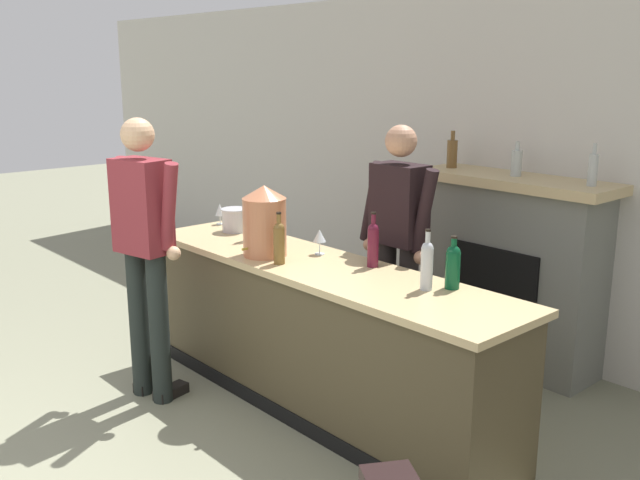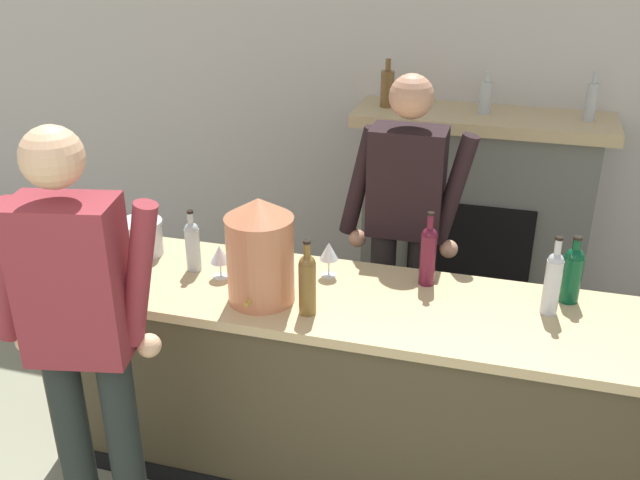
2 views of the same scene
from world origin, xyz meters
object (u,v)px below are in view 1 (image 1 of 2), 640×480
at_px(person_bartender, 398,245).
at_px(wine_bottle_merlot_tall, 453,265).
at_px(wine_bottle_rose_blush, 250,222).
at_px(wine_glass_front_left, 259,229).
at_px(person_customer, 145,247).
at_px(wine_glass_front_right, 320,236).
at_px(fireplace_stone, 510,270).
at_px(wine_bottle_port_short, 427,263).
at_px(wine_glass_back_row, 220,210).
at_px(wine_bottle_cabernet_heavy, 279,241).
at_px(copper_dispenser, 265,220).
at_px(ice_bucket_steel, 235,220).
at_px(wine_bottle_riesling_slim, 373,243).

relative_size(person_bartender, wine_bottle_merlot_tall, 6.02).
xyz_separation_m(wine_bottle_rose_blush, wine_glass_front_left, (0.15, -0.04, -0.02)).
xyz_separation_m(person_customer, wine_glass_front_right, (0.68, 0.90, 0.05)).
bearing_deg(person_customer, wine_glass_front_right, 52.83).
bearing_deg(fireplace_stone, person_customer, -118.30).
xyz_separation_m(wine_bottle_merlot_tall, wine_glass_front_left, (-1.50, -0.21, -0.02)).
xyz_separation_m(person_bartender, wine_bottle_port_short, (0.69, -0.53, 0.12)).
relative_size(fireplace_stone, wine_bottle_merlot_tall, 5.65).
relative_size(fireplace_stone, wine_glass_back_row, 10.20).
xyz_separation_m(wine_bottle_cabernet_heavy, wine_bottle_port_short, (0.95, 0.27, 0.00)).
bearing_deg(person_customer, wine_bottle_cabernet_heavy, 39.39).
relative_size(copper_dispenser, wine_bottle_cabernet_heavy, 1.40).
height_order(ice_bucket_steel, wine_glass_front_right, ice_bucket_steel).
height_order(wine_bottle_merlot_tall, wine_bottle_rose_blush, wine_bottle_merlot_tall).
xyz_separation_m(wine_glass_front_right, wine_glass_back_row, (-1.19, 0.03, -0.01)).
relative_size(person_customer, wine_glass_front_left, 11.74).
bearing_deg(wine_glass_back_row, wine_bottle_merlot_tall, 0.93).
distance_m(person_customer, wine_glass_front_left, 0.78).
bearing_deg(ice_bucket_steel, wine_bottle_cabernet_heavy, -18.96).
height_order(ice_bucket_steel, wine_bottle_cabernet_heavy, wine_bottle_cabernet_heavy).
xyz_separation_m(person_customer, wine_glass_back_row, (-0.51, 0.92, 0.04)).
distance_m(wine_glass_back_row, wine_glass_front_left, 0.75).
xyz_separation_m(ice_bucket_steel, wine_glass_front_right, (0.92, 0.02, 0.03)).
height_order(person_customer, wine_glass_front_right, person_customer).
distance_m(person_bartender, wine_bottle_rose_blush, 1.05).
bearing_deg(wine_bottle_merlot_tall, person_bartender, 152.15).
xyz_separation_m(fireplace_stone, person_bartender, (-0.29, -0.92, 0.29)).
height_order(wine_bottle_cabernet_heavy, wine_bottle_port_short, wine_bottle_port_short).
distance_m(wine_bottle_cabernet_heavy, wine_bottle_rose_blush, 0.66).
bearing_deg(wine_bottle_merlot_tall, copper_dispenser, -164.77).
relative_size(person_customer, wine_bottle_port_short, 5.43).
distance_m(wine_bottle_rose_blush, wine_glass_back_row, 0.59).
xyz_separation_m(wine_bottle_merlot_tall, wine_glass_front_right, (-1.04, -0.06, -0.02)).
xyz_separation_m(wine_bottle_cabernet_heavy, wine_glass_front_left, (-0.47, 0.19, -0.03)).
height_order(person_bartender, wine_glass_front_left, person_bartender).
bearing_deg(ice_bucket_steel, fireplace_stone, 43.74).
height_order(fireplace_stone, person_bartender, person_bartender).
distance_m(wine_bottle_merlot_tall, wine_bottle_cabernet_heavy, 1.11).
height_order(ice_bucket_steel, wine_glass_back_row, ice_bucket_steel).
distance_m(person_customer, wine_bottle_cabernet_heavy, 0.88).
bearing_deg(wine_bottle_cabernet_heavy, wine_bottle_port_short, 16.02).
bearing_deg(wine_bottle_rose_blush, person_bartender, 33.47).
bearing_deg(wine_bottle_port_short, fireplace_stone, 105.52).
bearing_deg(wine_bottle_riesling_slim, fireplace_stone, 85.04).
xyz_separation_m(person_customer, wine_glass_front_left, (0.22, 0.75, 0.04)).
height_order(person_customer, wine_glass_back_row, person_customer).
bearing_deg(person_bartender, wine_bottle_merlot_tall, -27.85).
relative_size(ice_bucket_steel, wine_glass_front_right, 1.24).
bearing_deg(wine_glass_back_row, ice_bucket_steel, -9.65).
relative_size(copper_dispenser, wine_bottle_rose_blush, 1.57).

